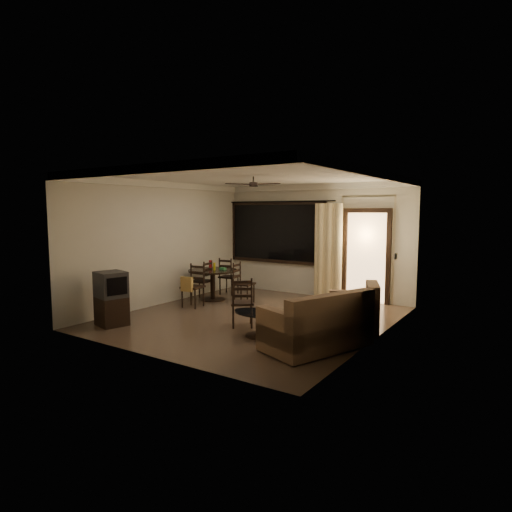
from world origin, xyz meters
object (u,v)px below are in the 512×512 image
Objects in this scene: dining_chair_east at (244,291)px; dining_chair_south at (193,293)px; coffee_table at (259,320)px; sofa at (319,327)px; side_chair at (242,312)px; armchair at (356,312)px; dining_table at (213,276)px; dining_chair_north at (229,283)px; tv_cabinet at (111,298)px; dining_chair_west at (202,288)px.

dining_chair_south is (-0.71, -0.96, 0.02)m from dining_chair_east.
dining_chair_south is 0.98× the size of coffee_table.
side_chair is (-1.76, 0.43, -0.08)m from sofa.
dining_table is at bearing 147.41° from armchair.
sofa is at bearing 136.25° from dining_chair_north.
dining_chair_east is 0.94× the size of tv_cabinet.
dining_chair_west is 1.00× the size of dining_chair_east.
tv_cabinet is at bearing 81.99° from dining_chair_north.
dining_table is 1.21× the size of coffee_table.
dining_table is 1.06× the size of armchair.
tv_cabinet is (-0.94, -2.96, 0.23)m from dining_chair_east.
dining_chair_south is 2.01m from tv_cabinet.
sofa is (3.98, -1.88, 0.07)m from dining_chair_west.
dining_chair_east is at bearing 165.39° from sofa.
dining_table is 0.89m from dining_chair_east.
dining_chair_west is 3.37m from coffee_table.
dining_chair_north is 0.51× the size of sofa.
dining_table reaches higher than dining_chair_south.
coffee_table is at bearing -147.01° from dining_chair_east.
dining_chair_west is 0.86× the size of armchair.
dining_chair_east is at bearing 130.92° from coffee_table.
side_chair is at bearing -153.51° from dining_chair_east.
dining_chair_east is 1.00× the size of dining_chair_south.
armchair is at bearing 43.01° from coffee_table.
dining_chair_west is 0.51× the size of sofa.
armchair is 1.74m from coffee_table.
sofa is 2.02× the size of side_chair.
dining_chair_west is 0.94× the size of tv_cabinet.
dining_chair_east is 3.15m from armchair.
tv_cabinet is 0.54× the size of sofa.
dining_chair_east is 2.70m from coffee_table.
sofa is (2.91, -2.11, 0.07)m from dining_chair_east.
dining_chair_west is 1.10m from dining_chair_east.
coffee_table is (-1.27, -1.18, -0.07)m from armchair.
sofa is at bearing -117.63° from armchair.
dining_chair_west is at bearing 94.20° from dining_chair_east.
dining_chair_east is 0.86× the size of armchair.
dining_chair_north is 0.94× the size of tv_cabinet.
armchair is 1.15× the size of coffee_table.
dining_chair_north is at bearing 165.56° from sofa.
coffee_table is (2.84, -1.81, -0.00)m from dining_chair_west.
side_chair is at bearing -172.52° from sofa.
sofa is (3.84, -2.77, 0.07)m from dining_chair_north.
tv_cabinet is 2.87m from coffee_table.
coffee_table is at bearing -36.56° from dining_table.
dining_table is 0.90m from dining_chair_south.
dining_chair_south is 3.79m from sofa.
sofa is at bearing -28.13° from dining_table.
dining_table is 3.94m from armchair.
dining_chair_north is 4.25m from armchair.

